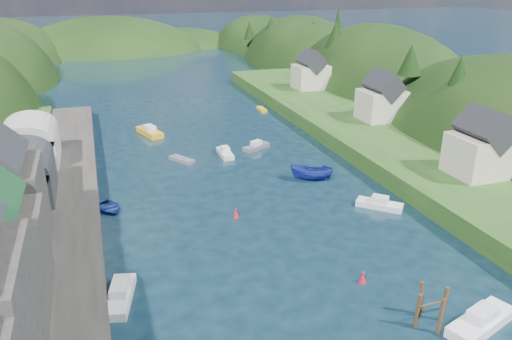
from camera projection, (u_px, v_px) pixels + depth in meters
name	position (u px, v px, depth m)	size (l,w,h in m)	color
ground	(213.00, 146.00, 79.66)	(600.00, 600.00, 0.00)	black
hillside_right	(375.00, 125.00, 117.59)	(36.00, 245.56, 48.00)	black
far_hills	(142.00, 75.00, 193.65)	(103.00, 68.00, 44.00)	black
hill_trees	(196.00, 62.00, 88.24)	(90.90, 149.75, 12.79)	black
quay_left	(35.00, 260.00, 45.76)	(12.00, 110.00, 2.00)	#2D2B28
boat_sheds	(24.00, 153.00, 60.43)	(7.00, 21.00, 7.50)	#2D2D30
terrace_right	(384.00, 142.00, 77.66)	(16.00, 120.00, 2.40)	#234719
right_bank_cottages	(376.00, 99.00, 84.22)	(9.00, 59.24, 8.41)	beige
piling_cluster_far	(430.00, 310.00, 38.58)	(2.89, 2.73, 3.60)	#382314
channel_buoy_near	(363.00, 278.00, 44.05)	(0.70, 0.70, 1.10)	red
channel_buoy_far	(236.00, 213.00, 55.98)	(0.70, 0.70, 1.10)	red
moored_boats	(257.00, 225.00, 53.02)	(34.94, 85.03, 2.19)	navy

